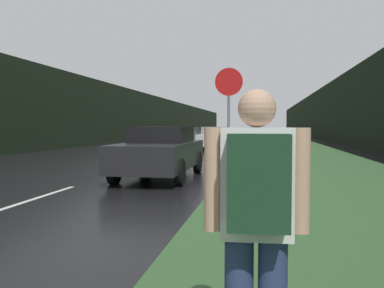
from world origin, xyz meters
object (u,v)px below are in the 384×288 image
(hitchhiker_with_backpack, at_px, (256,219))
(car_oncoming, at_px, (190,135))
(stop_sign, at_px, (229,112))
(car_passing_far, at_px, (214,138))
(car_passing_near, at_px, (161,151))

(hitchhiker_with_backpack, xyz_separation_m, car_oncoming, (-6.51, 34.52, -0.28))
(stop_sign, xyz_separation_m, hitchhiker_with_backpack, (0.84, -8.34, -0.90))
(car_passing_far, bearing_deg, stop_sign, 98.11)
(hitchhiker_with_backpack, relative_size, car_passing_far, 0.44)
(car_passing_far, bearing_deg, car_oncoming, -72.67)
(car_passing_far, bearing_deg, hitchhiker_with_backpack, 97.27)
(stop_sign, relative_size, car_passing_far, 0.76)
(hitchhiker_with_backpack, height_order, car_passing_near, hitchhiker_with_backpack)
(car_passing_near, distance_m, car_passing_far, 13.73)
(hitchhiker_with_backpack, height_order, car_oncoming, hitchhiker_with_backpack)
(car_passing_near, distance_m, car_oncoming, 25.40)
(car_passing_near, bearing_deg, car_oncoming, -81.94)
(car_passing_near, bearing_deg, stop_sign, 153.84)
(hitchhiker_with_backpack, relative_size, car_oncoming, 0.39)
(car_passing_near, xyz_separation_m, car_passing_far, (0.00, 13.73, -0.03))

